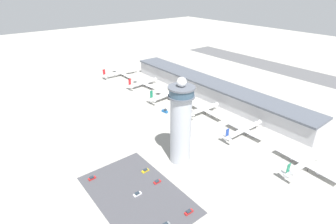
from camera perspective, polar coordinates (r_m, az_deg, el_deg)
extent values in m
plane|color=#9E9B93|center=(216.27, -3.75, -1.14)|extent=(1000.00, 1000.00, 0.00)
cube|color=#B2B2B7|center=(255.85, 9.17, 4.80)|extent=(207.98, 22.00, 13.98)
cube|color=#4C515B|center=(253.12, 9.29, 6.43)|extent=(207.98, 25.00, 1.60)
cube|color=#515154|center=(368.03, 24.17, 8.39)|extent=(311.97, 44.00, 0.01)
cylinder|color=#ADB2BC|center=(155.44, 2.74, -3.94)|extent=(12.28, 12.28, 42.85)
cylinder|color=#565B66|center=(145.63, 2.92, 3.48)|extent=(15.33, 15.33, 0.80)
cylinder|color=#334C60|center=(144.68, 2.95, 4.39)|extent=(14.11, 14.11, 4.15)
cylinder|color=#565B66|center=(143.73, 2.97, 5.34)|extent=(15.33, 15.33, 1.00)
sphere|color=white|center=(142.60, 3.00, 6.55)|extent=(5.45, 5.45, 5.45)
cube|color=#424247|center=(145.12, -6.78, -17.34)|extent=(64.00, 40.00, 0.01)
cylinder|color=white|center=(317.68, -10.16, 8.44)|extent=(4.20, 36.45, 3.80)
cone|color=white|center=(326.90, -7.07, 9.17)|extent=(3.84, 3.46, 3.80)
cone|color=white|center=(309.25, -13.51, 7.63)|extent=(3.47, 4.60, 3.42)
cube|color=white|center=(318.20, -10.04, 8.36)|extent=(40.98, 4.85, 0.44)
cylinder|color=#A8A8B2|center=(326.27, -10.60, 8.55)|extent=(2.14, 4.20, 2.09)
cylinder|color=#A8A8B2|center=(311.78, -9.09, 7.83)|extent=(2.14, 4.20, 2.09)
cube|color=red|center=(307.40, -13.76, 8.46)|extent=(0.33, 2.80, 6.08)
cube|color=white|center=(308.63, -13.74, 7.64)|extent=(10.66, 2.12, 0.24)
cylinder|color=black|center=(326.36, -7.48, 8.58)|extent=(0.28, 0.28, 2.01)
cylinder|color=black|center=(316.30, -9.90, 7.83)|extent=(0.28, 0.28, 2.01)
cylinder|color=black|center=(320.79, -10.36, 8.06)|extent=(0.28, 0.28, 2.01)
cylinder|color=white|center=(280.96, -5.42, 6.38)|extent=(5.55, 27.32, 3.95)
cone|color=white|center=(289.77, -2.98, 7.10)|extent=(4.16, 3.79, 3.95)
cone|color=white|center=(272.44, -8.10, 5.58)|extent=(3.83, 4.95, 3.56)
cube|color=white|center=(281.50, -5.32, 6.27)|extent=(34.55, 6.43, 0.44)
cylinder|color=#A8A8B2|center=(287.95, -6.03, 6.46)|extent=(2.43, 4.47, 2.17)
cylinder|color=#A8A8B2|center=(277.07, -4.24, 5.72)|extent=(2.43, 4.47, 2.17)
cube|color=red|center=(270.18, -8.34, 6.54)|extent=(0.47, 2.81, 6.32)
cube|color=white|center=(271.61, -8.34, 5.58)|extent=(11.17, 2.65, 0.24)
cylinder|color=black|center=(289.04, -3.43, 6.40)|extent=(0.28, 0.28, 2.09)
cylinder|color=black|center=(279.78, -5.09, 5.64)|extent=(0.28, 0.28, 2.09)
cylinder|color=black|center=(283.96, -5.77, 5.93)|extent=(0.28, 0.28, 2.09)
cylinder|color=white|center=(248.37, -0.19, 3.83)|extent=(5.93, 30.87, 4.21)
cone|color=white|center=(259.28, 2.67, 4.80)|extent=(4.41, 4.02, 4.21)
cone|color=white|center=(237.84, -3.41, 2.72)|extent=(4.07, 5.25, 3.79)
cube|color=white|center=(249.03, -0.08, 3.71)|extent=(31.49, 6.16, 0.44)
cylinder|color=#A8A8B2|center=(254.69, -0.90, 3.93)|extent=(2.57, 4.75, 2.31)
cylinder|color=#A8A8B2|center=(245.68, 1.11, 3.05)|extent=(2.57, 4.75, 2.31)
cube|color=#14704C|center=(235.13, -3.64, 3.87)|extent=(0.46, 2.81, 6.73)
cube|color=white|center=(236.88, -3.68, 2.72)|extent=(11.87, 2.66, 0.24)
cylinder|color=black|center=(258.50, 2.16, 3.96)|extent=(0.28, 0.28, 2.32)
cylinder|color=black|center=(247.52, 0.23, 2.93)|extent=(0.28, 0.28, 2.32)
cylinder|color=black|center=(251.56, -0.66, 3.33)|extent=(0.28, 0.28, 2.32)
cylinder|color=white|center=(221.57, 7.81, 0.69)|extent=(4.68, 24.31, 3.79)
cone|color=white|center=(230.63, 10.30, 1.57)|extent=(3.91, 3.55, 3.79)
cone|color=white|center=(212.67, 5.00, -0.31)|extent=(3.57, 4.67, 3.41)
cube|color=white|center=(222.16, 7.89, 0.57)|extent=(38.81, 5.83, 0.44)
cylinder|color=#A8A8B2|center=(228.52, 6.65, 1.09)|extent=(2.24, 4.24, 2.08)
cylinder|color=#A8A8B2|center=(218.26, 9.53, -0.39)|extent=(2.24, 4.24, 2.08)
cube|color=orange|center=(209.96, 4.87, 0.83)|extent=(0.40, 2.81, 6.06)
cube|color=white|center=(211.72, 4.74, -0.31)|extent=(10.67, 2.39, 0.24)
cylinder|color=black|center=(230.05, 9.73, 0.66)|extent=(0.28, 0.28, 2.69)
cylinder|color=black|center=(221.11, 8.17, -0.33)|extent=(0.28, 0.28, 2.69)
cylinder|color=black|center=(224.47, 7.24, 0.16)|extent=(0.28, 0.28, 2.69)
cylinder|color=white|center=(197.53, 16.21, -3.69)|extent=(3.85, 31.74, 3.40)
cone|color=white|center=(210.51, 19.09, -2.17)|extent=(3.44, 3.11, 3.40)
cone|color=white|center=(184.91, 12.84, -5.46)|extent=(3.12, 4.12, 3.06)
cube|color=white|center=(198.28, 16.30, -3.78)|extent=(30.07, 4.82, 0.44)
cylinder|color=#A8A8B2|center=(202.61, 15.04, -3.25)|extent=(1.92, 3.77, 1.87)
cylinder|color=#A8A8B2|center=(196.56, 17.89, -4.65)|extent=(1.92, 3.77, 1.87)
cube|color=navy|center=(182.10, 12.81, -4.37)|extent=(0.34, 2.80, 5.44)
cube|color=white|center=(183.91, 12.60, -5.50)|extent=(9.55, 2.13, 0.24)
cylinder|color=black|center=(209.82, 18.54, -3.11)|extent=(0.28, 0.28, 2.58)
cylinder|color=black|center=(197.74, 16.62, -4.72)|extent=(0.28, 0.28, 2.58)
cylinder|color=black|center=(200.03, 15.54, -4.19)|extent=(0.28, 0.28, 2.58)
cylinder|color=white|center=(176.88, 27.67, -9.83)|extent=(5.70, 30.82, 3.60)
cone|color=white|center=(190.35, 30.21, -7.82)|extent=(3.81, 3.48, 3.60)
cone|color=white|center=(163.67, 24.59, -12.21)|extent=(3.53, 4.53, 3.24)
cube|color=white|center=(177.70, 27.73, -9.92)|extent=(39.31, 7.07, 0.44)
cylinder|color=#A8A8B2|center=(181.83, 25.60, -8.96)|extent=(2.25, 4.09, 1.98)
cylinder|color=#A8A8B2|center=(176.64, 30.11, -11.21)|extent=(2.25, 4.09, 1.98)
cube|color=#14704C|center=(160.33, 24.73, -11.02)|extent=(0.49, 2.81, 5.76)
cube|color=white|center=(162.53, 24.37, -12.30)|extent=(10.20, 2.69, 0.24)
cylinder|color=black|center=(189.62, 29.61, -8.89)|extent=(0.28, 0.28, 2.41)
cylinder|color=black|center=(177.60, 28.14, -10.99)|extent=(0.28, 0.28, 2.41)
cylinder|color=black|center=(179.20, 26.75, -10.29)|extent=(0.28, 0.28, 2.41)
cube|color=black|center=(224.00, -0.70, -0.04)|extent=(4.98, 2.84, 0.12)
cube|color=#195699|center=(223.64, -0.70, 0.15)|extent=(5.89, 3.04, 1.75)
cube|color=#232D38|center=(222.58, -0.60, 0.47)|extent=(1.93, 2.28, 1.43)
cube|color=black|center=(325.30, -11.32, 8.06)|extent=(4.08, 7.34, 0.12)
cube|color=#2D333D|center=(325.08, -11.33, 8.18)|extent=(4.50, 8.64, 1.59)
cube|color=#232D38|center=(325.15, -11.25, 8.46)|extent=(2.80, 2.96, 1.30)
cube|color=black|center=(226.43, 3.97, 0.20)|extent=(3.04, 6.12, 0.12)
cube|color=#2D333D|center=(226.09, 3.97, 0.38)|extent=(3.26, 7.25, 1.67)
cube|color=#232D38|center=(225.05, 3.84, 0.68)|extent=(2.44, 2.33, 1.37)
cube|color=black|center=(135.84, 4.55, -21.03)|extent=(1.71, 3.93, 0.12)
cube|color=red|center=(135.57, 4.55, -20.93)|extent=(1.79, 4.68, 0.86)
cube|color=#232D38|center=(134.94, 4.53, -20.72)|extent=(1.56, 2.58, 0.71)
cube|color=black|center=(144.68, -6.68, -17.47)|extent=(1.77, 3.71, 0.12)
cube|color=silver|center=(144.44, -6.68, -17.37)|extent=(1.85, 4.41, 0.83)
cube|color=#232D38|center=(143.88, -6.74, -17.17)|extent=(1.61, 2.43, 0.68)
cube|color=black|center=(158.84, -16.19, -13.81)|extent=(1.81, 3.62, 0.12)
cube|color=red|center=(158.61, -16.20, -13.71)|extent=(1.90, 4.31, 0.87)
cube|color=#232D38|center=(158.09, -16.28, -13.51)|extent=(1.63, 2.39, 0.71)
cube|color=#232D38|center=(129.60, -0.61, -23.26)|extent=(1.60, 2.57, 0.68)
cube|color=black|center=(150.83, -2.36, -15.08)|extent=(1.87, 3.61, 0.12)
cube|color=red|center=(150.61, -2.36, -14.98)|extent=(1.96, 4.30, 0.78)
cube|color=#232D38|center=(150.10, -2.40, -14.80)|extent=(1.69, 2.38, 0.64)
cube|color=black|center=(158.58, -4.97, -12.73)|extent=(1.90, 3.82, 0.12)
cube|color=gold|center=(158.38, -4.97, -12.64)|extent=(2.00, 4.54, 0.76)
cube|color=#232D38|center=(157.99, -4.95, -12.43)|extent=(1.71, 2.52, 0.62)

